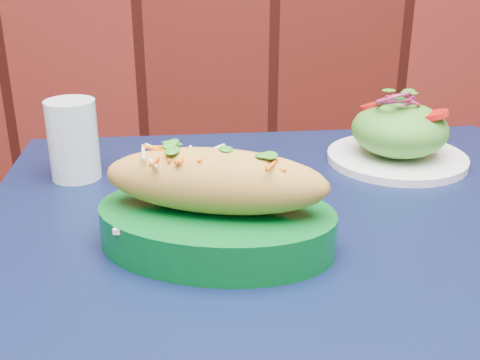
{
  "coord_description": "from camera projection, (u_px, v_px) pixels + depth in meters",
  "views": [
    {
      "loc": [
        0.18,
        1.19,
        1.08
      ],
      "look_at": [
        0.22,
        1.84,
        0.81
      ],
      "focal_mm": 45.0,
      "sensor_mm": 36.0,
      "label": 1
    }
  ],
  "objects": [
    {
      "name": "salad_plate",
      "position": [
        399.0,
        135.0,
        0.92
      ],
      "size": [
        0.21,
        0.21,
        0.11
      ],
      "rotation": [
        0.0,
        0.0,
        -0.01
      ],
      "color": "white",
      "rests_on": "cafe_table"
    },
    {
      "name": "banh_mi_basket",
      "position": [
        216.0,
        207.0,
        0.66
      ],
      "size": [
        0.3,
        0.24,
        0.12
      ],
      "rotation": [
        0.0,
        0.0,
        -0.25
      ],
      "color": "#045A1E",
      "rests_on": "cafe_table"
    },
    {
      "name": "water_glass",
      "position": [
        73.0,
        140.0,
        0.85
      ],
      "size": [
        0.07,
        0.07,
        0.11
      ],
      "primitive_type": "cylinder",
      "color": "silver",
      "rests_on": "cafe_table"
    },
    {
      "name": "cafe_table",
      "position": [
        303.0,
        299.0,
        0.74
      ],
      "size": [
        0.83,
        0.83,
        0.75
      ],
      "rotation": [
        0.0,
        0.0,
        0.04
      ],
      "color": "black",
      "rests_on": "ground"
    }
  ]
}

